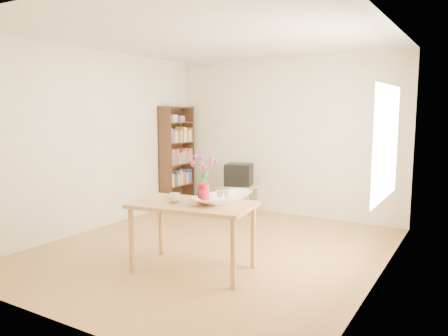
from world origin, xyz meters
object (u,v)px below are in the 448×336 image
Objects in this scene: table at (193,211)px; television at (239,174)px; mug at (175,198)px; bowl at (223,179)px; pitcher at (204,194)px.

television is (-0.91, 2.68, -0.01)m from table.
television is (-0.72, 2.76, -0.15)m from mug.
television is at bearing -118.37° from mug.
bowl is 1.01× the size of television.
pitcher is 0.32m from mug.
table is 10.70× the size of mug.
mug is (-0.28, -0.15, -0.05)m from pitcher.
television is (-1.15, 2.47, -0.35)m from bowl.
bowl reaches higher than pitcher.
mug is (-0.19, -0.07, 0.14)m from table.
bowl reaches higher than television.
pitcher is 0.42× the size of bowl.
table is 2.68× the size of television.
pitcher is at bearing 165.92° from mug.
table is at bearing 158.88° from mug.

